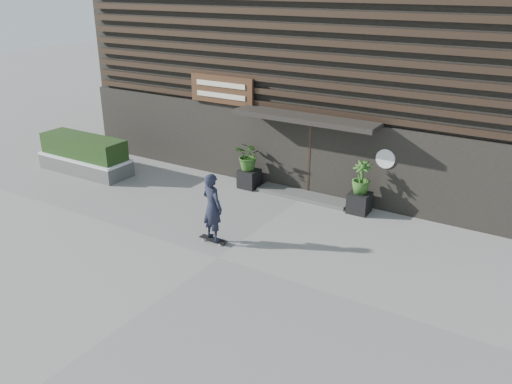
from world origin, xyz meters
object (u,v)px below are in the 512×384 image
Objects in this scene: skateboarder at (212,207)px; planter_pot_left at (249,179)px; planter_pot_right at (359,203)px; raised_bed at (86,165)px.

planter_pot_left is at bearing 109.05° from skateboarder.
planter_pot_left is 1.00× the size of planter_pot_right.
raised_bed is (-5.72, -1.76, -0.05)m from planter_pot_left.
planter_pot_right reaches higher than raised_bed.
skateboarder is at bearing -16.04° from raised_bed.
planter_pot_left reaches higher than raised_bed.
planter_pot_left is 0.17× the size of raised_bed.
skateboarder reaches higher than planter_pot_right.
raised_bed is at bearing -169.55° from planter_pot_right.
skateboarder is (7.03, -2.02, 0.73)m from raised_bed.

